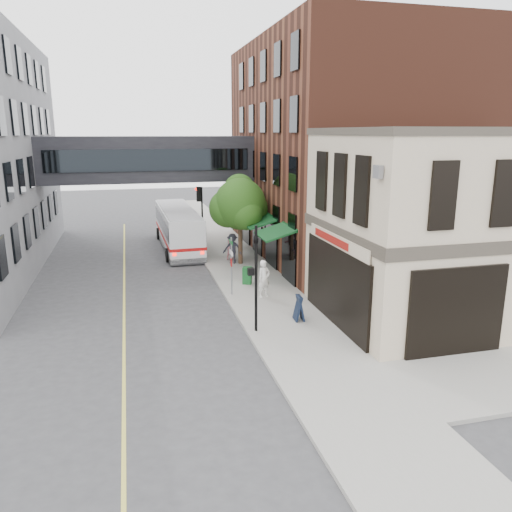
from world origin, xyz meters
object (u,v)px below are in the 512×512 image
pedestrian_a (264,279)px  pedestrian_c (232,248)px  newspaper_box (247,275)px  sandwich_board (299,308)px  pedestrian_b (232,247)px  bus (178,227)px

pedestrian_a → pedestrian_c: bearing=70.2°
newspaper_box → sandwich_board: 5.98m
newspaper_box → sandwich_board: bearing=-57.9°
pedestrian_a → pedestrian_b: pedestrian_a is taller
pedestrian_c → sandwich_board: size_ratio=1.68×
pedestrian_c → pedestrian_b: bearing=110.4°
pedestrian_c → sandwich_board: (0.82, -10.48, -0.39)m
newspaper_box → pedestrian_a: bearing=-59.6°
newspaper_box → pedestrian_c: bearing=111.2°
pedestrian_c → newspaper_box: pedestrian_c is taller
bus → pedestrian_c: bearing=-63.7°
pedestrian_c → newspaper_box: size_ratio=2.03×
newspaper_box → pedestrian_b: bearing=109.7°
pedestrian_b → pedestrian_c: bearing=-128.9°
pedestrian_b → sandwich_board: pedestrian_b is taller
bus → pedestrian_a: bearing=-76.6°
pedestrian_a → newspaper_box: bearing=76.2°
bus → pedestrian_b: (3.01, -4.78, -0.61)m
pedestrian_c → newspaper_box: (-0.13, -4.58, -0.48)m
pedestrian_b → newspaper_box: size_ratio=1.81×
bus → sandwich_board: bearing=-77.3°
bus → newspaper_box: size_ratio=11.42×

